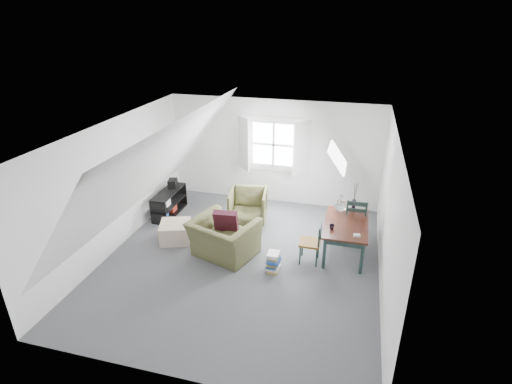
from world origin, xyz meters
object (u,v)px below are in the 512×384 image
(armchair_far, at_px, (248,221))
(ottoman, at_px, (175,232))
(magazine_stack, at_px, (273,262))
(armchair_near, at_px, (224,255))
(dining_chair_far, at_px, (356,219))
(dining_table, at_px, (346,227))
(media_shelf, at_px, (169,204))
(dining_chair_near, at_px, (312,242))

(armchair_far, xyz_separation_m, ottoman, (-1.21, -1.17, 0.19))
(armchair_far, height_order, magazine_stack, armchair_far)
(magazine_stack, bearing_deg, armchair_near, 165.35)
(dining_chair_far, height_order, magazine_stack, dining_chair_far)
(dining_chair_far, xyz_separation_m, magazine_stack, (-1.36, -1.45, -0.31))
(dining_table, bearing_deg, media_shelf, 172.02)
(armchair_near, height_order, media_shelf, media_shelf)
(armchair_far, distance_m, magazine_stack, 1.95)
(armchair_far, xyz_separation_m, media_shelf, (-1.84, -0.16, 0.26))
(dining_chair_near, xyz_separation_m, magazine_stack, (-0.62, -0.47, -0.23))
(dining_chair_near, height_order, magazine_stack, dining_chair_near)
(armchair_near, bearing_deg, magazine_stack, -176.31)
(dining_chair_near, xyz_separation_m, media_shelf, (-3.41, 1.07, -0.16))
(dining_chair_far, height_order, dining_chair_near, dining_chair_far)
(media_shelf, relative_size, magazine_stack, 3.10)
(armchair_near, distance_m, dining_table, 2.38)
(dining_table, bearing_deg, magazine_stack, -141.92)
(armchair_near, height_order, armchair_far, armchair_far)
(dining_chair_near, bearing_deg, ottoman, -102.26)
(armchair_far, xyz_separation_m, dining_table, (2.15, -0.79, 0.58))
(armchair_far, height_order, dining_chair_far, dining_chair_far)
(dining_chair_far, bearing_deg, media_shelf, -11.13)
(dining_table, relative_size, magazine_stack, 3.70)
(armchair_far, distance_m, dining_chair_far, 2.38)
(dining_table, bearing_deg, ottoman, -172.55)
(ottoman, height_order, media_shelf, media_shelf)
(dining_table, xyz_separation_m, media_shelf, (-3.99, 0.64, -0.32))
(ottoman, relative_size, dining_chair_near, 0.73)
(dining_table, bearing_deg, dining_chair_far, 74.35)
(ottoman, distance_m, magazine_stack, 2.22)
(media_shelf, distance_m, magazine_stack, 3.19)
(dining_table, height_order, dining_chair_near, dining_chair_near)
(armchair_far, height_order, dining_table, dining_table)
(armchair_near, xyz_separation_m, armchair_far, (0.07, 1.43, 0.00))
(dining_table, distance_m, magazine_stack, 1.55)
(dining_chair_near, bearing_deg, armchair_far, -139.07)
(armchair_far, relative_size, dining_chair_far, 0.86)
(dining_chair_far, bearing_deg, ottoman, 4.78)
(ottoman, xyz_separation_m, dining_table, (3.35, 0.37, 0.38))
(armchair_far, relative_size, ottoman, 1.40)
(armchair_far, bearing_deg, dining_chair_near, -46.74)
(armchair_near, relative_size, dining_table, 0.86)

